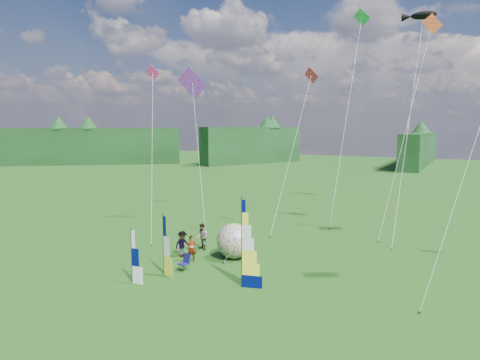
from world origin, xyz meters
The scene contains 18 objects.
ground centered at (0.00, 0.00, 0.00)m, with size 220.00×220.00×0.00m, color #255913.
treeline_ring centered at (0.00, 0.00, 4.00)m, with size 210.00×210.00×8.00m, color #19481E, non-canonical shape.
feather_banner_main centered at (0.12, 2.13, 2.37)m, with size 1.29×0.10×4.74m, color #020B4F, non-canonical shape.
side_banner_left centered at (-4.73, 1.66, 1.74)m, with size 0.97×0.10×3.48m, color #F7F42F, non-canonical shape.
side_banner_far centered at (-5.39, -0.26, 1.49)m, with size 0.89×0.10×2.98m, color white, non-canonical shape.
bol_inflatable centered at (-2.71, 6.35, 1.15)m, with size 2.29×2.29×2.29m, color #191793.
spectator_a centered at (-4.73, 4.45, 0.84)m, with size 0.61×0.40×1.69m, color #66594C.
spectator_b centered at (-5.60, 6.95, 0.92)m, with size 0.90×0.44×1.85m, color #66594C.
spectator_c centered at (-5.82, 4.95, 0.87)m, with size 1.12×0.42×1.74m, color #66594C.
spectator_d centered at (-3.59, 7.15, 0.78)m, with size 0.92×0.38×1.57m, color #66594C.
camp_chair centered at (-4.12, 2.74, 0.51)m, with size 0.59×0.59×1.02m, color #101049, non-canonical shape.
kite_whale centered at (6.02, 19.30, 9.91)m, with size 2.85×14.84×19.81m, color black, non-canonical shape.
kite_rainbow_delta centered at (-9.50, 12.39, 7.39)m, with size 9.34×9.83×14.77m, color red, non-canonical shape.
kite_parafoil centered at (10.74, 6.14, 9.18)m, with size 7.59×9.78×18.35m, color #BD263E, non-canonical shape.
small_kite_red centered at (-2.53, 15.77, 7.11)m, with size 3.10×9.41×14.22m, color #EB3541, non-canonical shape.
small_kite_orange centered at (5.97, 17.93, 8.98)m, with size 4.98×8.82×17.96m, color #FF592E, non-canonical shape.
small_kite_pink centered at (-11.22, 8.54, 7.02)m, with size 5.71×7.08×14.05m, color #D32973, non-canonical shape.
small_kite_green centered at (0.26, 22.19, 10.37)m, with size 3.04×12.76×20.73m, color green, non-canonical shape.
Camera 1 is at (10.55, -17.23, 8.48)m, focal length 32.00 mm.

